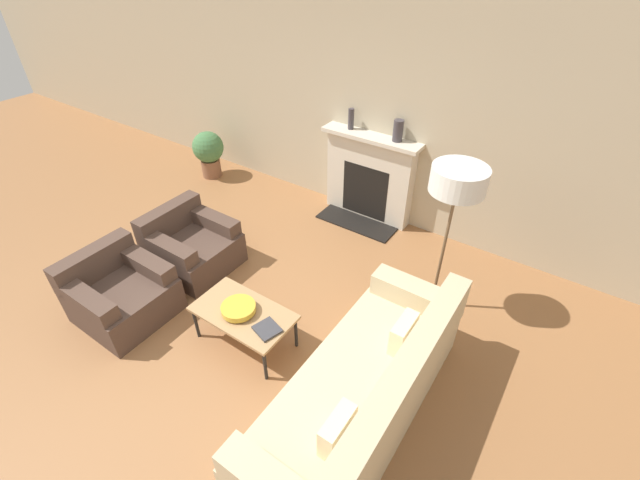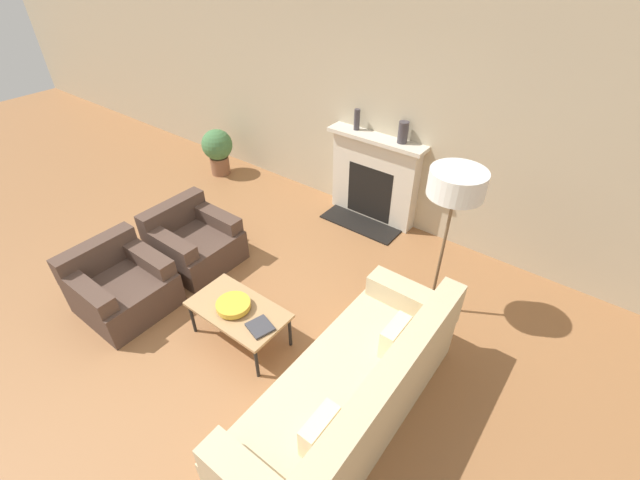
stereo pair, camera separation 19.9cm
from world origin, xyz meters
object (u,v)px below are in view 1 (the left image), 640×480
Objects in this scene: couch at (363,392)px; coffee_table at (243,314)px; bowl at (238,308)px; mantel_vase_left at (351,119)px; mantel_vase_center_left at (398,131)px; potted_plant at (209,151)px; book at (267,329)px; armchair_near at (120,293)px; fireplace at (369,178)px; floor_lamp at (457,187)px; armchair_far at (191,246)px.

couch is 2.37× the size of coffee_table.
mantel_vase_left reaches higher than bowl.
coffee_table is (-1.32, 0.05, 0.05)m from couch.
mantel_vase_center_left is 3.10m from potted_plant.
book is (0.33, -0.04, 0.05)m from coffee_table.
couch is 1.36m from bowl.
armchair_near is 3.34× the size of mantel_vase_center_left.
fireplace is 1.80× the size of potted_plant.
potted_plant reaches higher than armchair_near.
floor_lamp is 6.33× the size of mantel_vase_center_left.
armchair_near is at bearing -161.96° from coffee_table.
armchair_far is 1.17× the size of potted_plant.
mantel_vase_center_left is 0.35× the size of potted_plant.
coffee_table is (1.31, -0.53, 0.10)m from armchair_far.
fireplace is 0.80m from mantel_vase_left.
armchair_far is 3.34× the size of mantel_vase_center_left.
mantel_vase_left reaches higher than armchair_far.
mantel_vase_left is at bearing -15.46° from armchair_near.
potted_plant is (-2.72, 2.24, -0.02)m from bowl.
fireplace is at bearing 8.86° from potted_plant.
couch is at bearing 15.99° from book.
mantel_vase_center_left reaches higher than bowl.
potted_plant reaches higher than bowl.
coffee_table is at bearing -80.08° from mantel_vase_left.
couch is 2.66m from armchair_near.
mantel_vase_left is (0.85, 3.07, 1.04)m from armchair_near.
coffee_table is at bearing -170.81° from book.
book is (0.47, -2.67, -0.16)m from fireplace.
armchair_near is at bearing -61.47° from potted_plant.
book is 2.83m from mantel_vase_center_left.
armchair_far reaches higher than book.
couch reaches higher than coffee_table.
bowl is 2.25m from floor_lamp.
floor_lamp is (1.33, 1.52, 0.99)m from bowl.
floor_lamp is (1.45, -1.13, 0.87)m from fireplace.
fireplace is at bearing -29.03° from armchair_far.
mantel_vase_left is (-1.78, 2.70, 0.99)m from couch.
couch is 1.38× the size of floor_lamp.
armchair_far is 2.68× the size of bowl.
coffee_table is 2.84m from mantel_vase_left.
mantel_vase_center_left is at bearing 85.28° from bowl.
couch is 8.56× the size of mantel_vase_left.
fireplace is 1.53× the size of armchair_near.
couch is 1.91m from floor_lamp.
fireplace is 2.72m from book.
armchair_far is at bearing 156.88° from bowl.
armchair_far is at bearing 177.50° from book.
fireplace is 0.80m from mantel_vase_center_left.
armchair_near is (-2.63, -0.37, -0.05)m from couch.
coffee_table is at bearing 34.31° from bowl.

